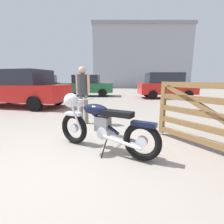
{
  "coord_description": "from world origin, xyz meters",
  "views": [
    {
      "loc": [
        0.61,
        -2.39,
        1.28
      ],
      "look_at": [
        0.53,
        0.73,
        0.66
      ],
      "focal_mm": 25.72,
      "sensor_mm": 36.0,
      "label": 1
    }
  ],
  "objects_px": {
    "bystander": "(83,89)",
    "red_hatchback_near": "(166,85)",
    "vintage_motorcycle": "(100,125)",
    "white_estate_far": "(16,87)",
    "dark_sedan_left": "(34,84)",
    "blue_hatchback_right": "(87,86)"
  },
  "relations": [
    {
      "from": "vintage_motorcycle",
      "to": "bystander",
      "type": "distance_m",
      "value": 2.09
    },
    {
      "from": "bystander",
      "to": "dark_sedan_left",
      "type": "bearing_deg",
      "value": -124.92
    },
    {
      "from": "red_hatchback_near",
      "to": "dark_sedan_left",
      "type": "distance_m",
      "value": 11.5
    },
    {
      "from": "vintage_motorcycle",
      "to": "red_hatchback_near",
      "type": "height_order",
      "value": "red_hatchback_near"
    },
    {
      "from": "vintage_motorcycle",
      "to": "white_estate_far",
      "type": "bearing_deg",
      "value": -18.79
    },
    {
      "from": "bystander",
      "to": "blue_hatchback_right",
      "type": "xyz_separation_m",
      "value": [
        -1.42,
        8.35,
        -0.18
      ]
    },
    {
      "from": "blue_hatchback_right",
      "to": "red_hatchback_near",
      "type": "bearing_deg",
      "value": -12.43
    },
    {
      "from": "vintage_motorcycle",
      "to": "red_hatchback_near",
      "type": "xyz_separation_m",
      "value": [
        3.79,
        8.89,
        0.43
      ]
    },
    {
      "from": "bystander",
      "to": "red_hatchback_near",
      "type": "bearing_deg",
      "value": 168.95
    },
    {
      "from": "vintage_motorcycle",
      "to": "blue_hatchback_right",
      "type": "bearing_deg",
      "value": -50.03
    },
    {
      "from": "red_hatchback_near",
      "to": "blue_hatchback_right",
      "type": "xyz_separation_m",
      "value": [
        -5.91,
        1.36,
        -0.08
      ]
    },
    {
      "from": "bystander",
      "to": "red_hatchback_near",
      "type": "height_order",
      "value": "red_hatchback_near"
    },
    {
      "from": "white_estate_far",
      "to": "dark_sedan_left",
      "type": "distance_m",
      "value": 7.58
    },
    {
      "from": "dark_sedan_left",
      "to": "blue_hatchback_right",
      "type": "xyz_separation_m",
      "value": [
        5.19,
        -1.66,
        -0.1
      ]
    },
    {
      "from": "white_estate_far",
      "to": "blue_hatchback_right",
      "type": "bearing_deg",
      "value": 76.94
    },
    {
      "from": "bystander",
      "to": "vintage_motorcycle",
      "type": "bearing_deg",
      "value": 41.6
    },
    {
      "from": "white_estate_far",
      "to": "red_hatchback_near",
      "type": "bearing_deg",
      "value": 36.82
    },
    {
      "from": "dark_sedan_left",
      "to": "blue_hatchback_right",
      "type": "height_order",
      "value": "dark_sedan_left"
    },
    {
      "from": "bystander",
      "to": "blue_hatchback_right",
      "type": "bearing_deg",
      "value": -148.71
    },
    {
      "from": "vintage_motorcycle",
      "to": "white_estate_far",
      "type": "distance_m",
      "value": 6.65
    },
    {
      "from": "vintage_motorcycle",
      "to": "white_estate_far",
      "type": "xyz_separation_m",
      "value": [
        -4.51,
        4.86,
        0.45
      ]
    },
    {
      "from": "red_hatchback_near",
      "to": "dark_sedan_left",
      "type": "relative_size",
      "value": 0.81
    }
  ]
}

